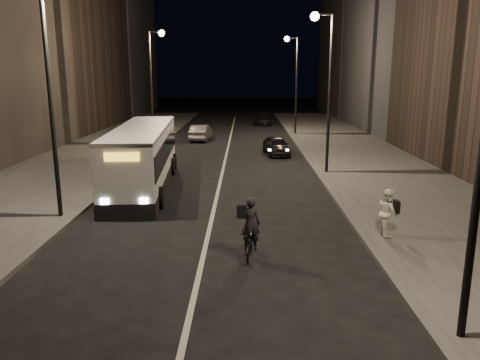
{
  "coord_description": "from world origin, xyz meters",
  "views": [
    {
      "loc": [
        1.24,
        -12.53,
        5.34
      ],
      "look_at": [
        1.06,
        4.12,
        1.5
      ],
      "focal_mm": 35.0,
      "sensor_mm": 36.0,
      "label": 1
    }
  ],
  "objects_px": {
    "car_near": "(276,146)",
    "streetlight_right_far": "(294,72)",
    "streetlight_right_mid": "(325,72)",
    "streetlight_left_far": "(154,72)",
    "pedestrian_woman": "(388,212)",
    "streetlight_right_near": "(476,71)",
    "city_bus": "(143,154)",
    "cyclist_on_bicycle": "(250,237)",
    "car_mid": "(201,132)",
    "streetlight_left_near": "(56,72)",
    "car_far": "(263,118)"
  },
  "relations": [
    {
      "from": "streetlight_right_near",
      "to": "car_far",
      "type": "bearing_deg",
      "value": 93.03
    },
    {
      "from": "streetlight_right_near",
      "to": "car_near",
      "type": "height_order",
      "value": "streetlight_right_near"
    },
    {
      "from": "streetlight_left_far",
      "to": "car_near",
      "type": "relative_size",
      "value": 2.26
    },
    {
      "from": "streetlight_left_near",
      "to": "cyclist_on_bicycle",
      "type": "relative_size",
      "value": 4.32
    },
    {
      "from": "streetlight_left_near",
      "to": "cyclist_on_bicycle",
      "type": "height_order",
      "value": "streetlight_left_near"
    },
    {
      "from": "car_near",
      "to": "city_bus",
      "type": "bearing_deg",
      "value": -134.59
    },
    {
      "from": "car_near",
      "to": "cyclist_on_bicycle",
      "type": "bearing_deg",
      "value": -103.22
    },
    {
      "from": "streetlight_right_far",
      "to": "streetlight_left_far",
      "type": "bearing_deg",
      "value": -150.64
    },
    {
      "from": "streetlight_right_mid",
      "to": "streetlight_left_near",
      "type": "xyz_separation_m",
      "value": [
        -10.66,
        -8.0,
        0.0
      ]
    },
    {
      "from": "car_mid",
      "to": "car_far",
      "type": "height_order",
      "value": "car_far"
    },
    {
      "from": "streetlight_right_mid",
      "to": "streetlight_left_near",
      "type": "height_order",
      "value": "same"
    },
    {
      "from": "pedestrian_woman",
      "to": "car_far",
      "type": "xyz_separation_m",
      "value": [
        -2.69,
        34.86,
        -0.3
      ]
    },
    {
      "from": "cyclist_on_bicycle",
      "to": "car_far",
      "type": "relative_size",
      "value": 0.43
    },
    {
      "from": "car_far",
      "to": "streetlight_left_near",
      "type": "bearing_deg",
      "value": -103.38
    },
    {
      "from": "streetlight_left_near",
      "to": "pedestrian_woman",
      "type": "distance_m",
      "value": 12.2
    },
    {
      "from": "pedestrian_woman",
      "to": "cyclist_on_bicycle",
      "type": "bearing_deg",
      "value": 107.14
    },
    {
      "from": "streetlight_left_near",
      "to": "car_far",
      "type": "xyz_separation_m",
      "value": [
        8.5,
        32.86,
        -4.73
      ]
    },
    {
      "from": "car_far",
      "to": "car_near",
      "type": "bearing_deg",
      "value": -88.43
    },
    {
      "from": "streetlight_left_far",
      "to": "car_mid",
      "type": "bearing_deg",
      "value": 43.78
    },
    {
      "from": "streetlight_right_mid",
      "to": "car_far",
      "type": "xyz_separation_m",
      "value": [
        -2.16,
        24.86,
        -4.73
      ]
    },
    {
      "from": "pedestrian_woman",
      "to": "streetlight_right_near",
      "type": "bearing_deg",
      "value": 172.72
    },
    {
      "from": "streetlight_left_far",
      "to": "car_far",
      "type": "distance_m",
      "value": 17.76
    },
    {
      "from": "cyclist_on_bicycle",
      "to": "streetlight_right_mid",
      "type": "bearing_deg",
      "value": 76.72
    },
    {
      "from": "streetlight_right_near",
      "to": "city_bus",
      "type": "height_order",
      "value": "streetlight_right_near"
    },
    {
      "from": "streetlight_right_mid",
      "to": "cyclist_on_bicycle",
      "type": "bearing_deg",
      "value": -108.78
    },
    {
      "from": "streetlight_left_far",
      "to": "city_bus",
      "type": "height_order",
      "value": "streetlight_left_far"
    },
    {
      "from": "pedestrian_woman",
      "to": "car_far",
      "type": "height_order",
      "value": "pedestrian_woman"
    },
    {
      "from": "streetlight_right_far",
      "to": "city_bus",
      "type": "height_order",
      "value": "streetlight_right_far"
    },
    {
      "from": "streetlight_right_mid",
      "to": "cyclist_on_bicycle",
      "type": "xyz_separation_m",
      "value": [
        -3.94,
        -11.57,
        -4.73
      ]
    },
    {
      "from": "streetlight_right_far",
      "to": "pedestrian_woman",
      "type": "height_order",
      "value": "streetlight_right_far"
    },
    {
      "from": "cyclist_on_bicycle",
      "to": "car_near",
      "type": "bearing_deg",
      "value": 89.34
    },
    {
      "from": "streetlight_left_near",
      "to": "streetlight_right_near",
      "type": "bearing_deg",
      "value": -36.88
    },
    {
      "from": "car_near",
      "to": "streetlight_right_far",
      "type": "bearing_deg",
      "value": 71.35
    },
    {
      "from": "streetlight_right_far",
      "to": "pedestrian_woman",
      "type": "relative_size",
      "value": 5.28
    },
    {
      "from": "city_bus",
      "to": "pedestrian_woman",
      "type": "height_order",
      "value": "city_bus"
    },
    {
      "from": "streetlight_left_near",
      "to": "streetlight_left_far",
      "type": "relative_size",
      "value": 1.0
    },
    {
      "from": "cyclist_on_bicycle",
      "to": "car_mid",
      "type": "height_order",
      "value": "cyclist_on_bicycle"
    },
    {
      "from": "streetlight_right_mid",
      "to": "streetlight_left_far",
      "type": "bearing_deg",
      "value": 136.84
    },
    {
      "from": "pedestrian_woman",
      "to": "car_near",
      "type": "bearing_deg",
      "value": 6.72
    },
    {
      "from": "streetlight_right_far",
      "to": "streetlight_left_near",
      "type": "height_order",
      "value": "same"
    },
    {
      "from": "streetlight_right_near",
      "to": "streetlight_left_far",
      "type": "height_order",
      "value": "same"
    },
    {
      "from": "streetlight_right_near",
      "to": "car_mid",
      "type": "relative_size",
      "value": 2.12
    },
    {
      "from": "streetlight_left_far",
      "to": "pedestrian_woman",
      "type": "height_order",
      "value": "streetlight_left_far"
    },
    {
      "from": "streetlight_left_far",
      "to": "cyclist_on_bicycle",
      "type": "xyz_separation_m",
      "value": [
        6.73,
        -21.57,
        -4.73
      ]
    },
    {
      "from": "car_near",
      "to": "car_mid",
      "type": "distance_m",
      "value": 8.77
    },
    {
      "from": "streetlight_right_far",
      "to": "car_near",
      "type": "height_order",
      "value": "streetlight_right_far"
    },
    {
      "from": "streetlight_right_far",
      "to": "pedestrian_woman",
      "type": "bearing_deg",
      "value": -88.83
    },
    {
      "from": "car_mid",
      "to": "city_bus",
      "type": "bearing_deg",
      "value": 89.59
    },
    {
      "from": "streetlight_right_near",
      "to": "city_bus",
      "type": "bearing_deg",
      "value": 124.06
    },
    {
      "from": "car_mid",
      "to": "pedestrian_woman",
      "type": "bearing_deg",
      "value": 113.87
    }
  ]
}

